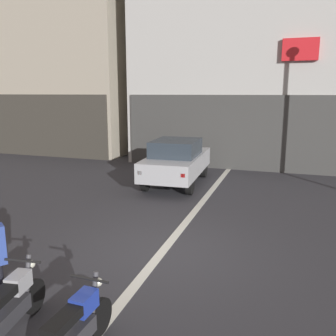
{
  "coord_description": "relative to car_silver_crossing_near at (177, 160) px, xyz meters",
  "views": [
    {
      "loc": [
        2.35,
        -6.54,
        3.29
      ],
      "look_at": [
        -0.5,
        2.0,
        1.4
      ],
      "focal_mm": 38.46,
      "sensor_mm": 36.0,
      "label": 1
    }
  ],
  "objects": [
    {
      "name": "building_mid_block",
      "position": [
        1.76,
        7.64,
        6.89
      ],
      "size": [
        10.38,
        8.97,
        15.57
      ],
      "color": "silver",
      "rests_on": "ground"
    },
    {
      "name": "car_silver_crossing_near",
      "position": [
        0.0,
        0.0,
        0.0
      ],
      "size": [
        1.96,
        4.18,
        1.64
      ],
      "color": "black",
      "rests_on": "ground"
    },
    {
      "name": "ground_plane",
      "position": [
        1.41,
        -5.74,
        -0.89
      ],
      "size": [
        120.0,
        120.0,
        0.0
      ],
      "primitive_type": "plane",
      "color": "#333338"
    },
    {
      "name": "motorcycle_blue_row_left_mid",
      "position": [
        1.46,
        -8.94,
        -0.43
      ],
      "size": [
        0.55,
        1.67,
        0.98
      ],
      "color": "black",
      "rests_on": "ground"
    },
    {
      "name": "building_corner_left",
      "position": [
        -8.7,
        7.64,
        7.34
      ],
      "size": [
        8.53,
        8.43,
        16.48
      ],
      "color": "#B2A893",
      "rests_on": "ground"
    },
    {
      "name": "lane_centre_line",
      "position": [
        1.41,
        0.26,
        -0.88
      ],
      "size": [
        0.2,
        18.0,
        0.01
      ],
      "primitive_type": "cube",
      "color": "silver",
      "rests_on": "ground"
    },
    {
      "name": "motorcycle_silver_row_leftmost",
      "position": [
        0.36,
        -8.79,
        -0.43
      ],
      "size": [
        0.55,
        1.66,
        0.98
      ],
      "color": "black",
      "rests_on": "ground"
    }
  ]
}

